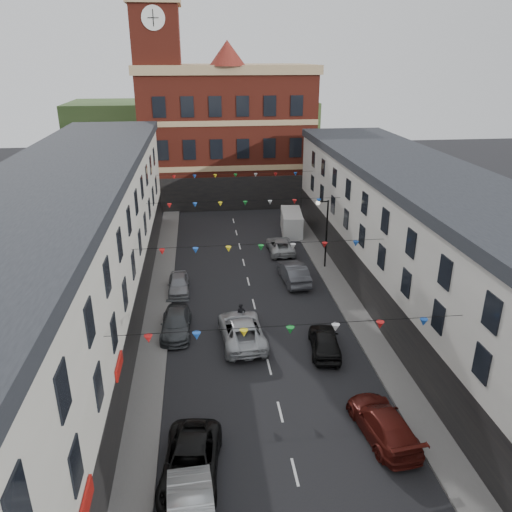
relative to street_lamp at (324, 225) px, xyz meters
name	(u,v)px	position (x,y,z in m)	size (l,w,h in m)	color
ground	(269,367)	(-6.55, -14.00, -3.90)	(160.00, 160.00, 0.00)	black
pavement_left	(152,355)	(-13.45, -12.00, -3.83)	(1.80, 64.00, 0.15)	#605E5B
pavement_right	(372,341)	(0.35, -12.00, -3.83)	(1.80, 64.00, 0.15)	#605E5B
terrace_left	(51,287)	(-18.33, -13.00, 1.44)	(8.40, 56.00, 10.70)	beige
terrace_right	(464,275)	(5.23, -13.00, 0.95)	(8.40, 56.00, 9.70)	beige
civic_building	(226,133)	(-6.55, 23.95, 4.23)	(20.60, 13.30, 18.50)	maroon
clock_tower	(159,75)	(-14.05, 21.00, 11.03)	(5.60, 5.60, 30.00)	maroon
distant_hill	(194,132)	(-10.55, 48.00, 1.10)	(40.00, 14.00, 10.00)	#355125
street_lamp	(324,225)	(0.00, 0.00, 0.00)	(1.10, 0.36, 6.00)	black
car_left_c	(191,464)	(-11.05, -21.73, -3.18)	(2.41, 5.23, 1.45)	black
car_left_d	(176,323)	(-12.05, -9.41, -3.23)	(1.89, 4.65, 1.35)	#404448
car_left_e	(179,284)	(-12.05, -3.26, -3.23)	(1.59, 3.94, 1.34)	gray
car_right_c	(383,423)	(-1.97, -20.24, -3.17)	(2.05, 5.05, 1.46)	#511510
car_right_d	(325,341)	(-2.95, -12.77, -3.17)	(1.74, 4.32, 1.47)	black
car_right_e	(293,272)	(-2.95, -2.43, -3.10)	(1.71, 4.90, 1.61)	#484A50
car_right_f	(280,245)	(-2.95, 4.08, -3.24)	(2.21, 4.79, 1.33)	#A7A9AB
moving_car	(242,330)	(-7.87, -10.94, -3.11)	(2.62, 5.68, 1.58)	#B1B4B8
white_van	(291,223)	(-0.95, 9.30, -2.79)	(1.94, 5.06, 2.24)	silver
pedestrian	(241,315)	(-7.75, -9.01, -3.09)	(0.59, 0.39, 1.62)	black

